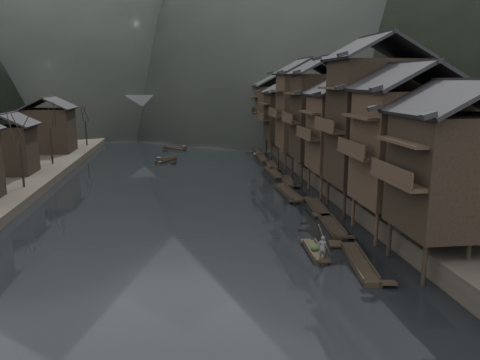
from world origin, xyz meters
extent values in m
plane|color=black|center=(0.00, 0.00, 0.00)|extent=(300.00, 300.00, 0.00)
cube|color=#2D2823|center=(35.00, 40.00, 0.90)|extent=(40.00, 200.00, 1.80)
cylinder|color=black|center=(14.20, -10.40, 1.30)|extent=(0.30, 0.30, 2.90)
cylinder|color=black|center=(14.20, -5.60, 1.30)|extent=(0.30, 0.30, 2.90)
cylinder|color=black|center=(16.95, -10.40, 1.30)|extent=(0.30, 0.30, 2.90)
cylinder|color=black|center=(16.95, -5.60, 1.30)|extent=(0.30, 0.30, 2.90)
cube|color=black|center=(17.30, -8.00, 6.29)|extent=(7.00, 6.00, 7.38)
cube|color=black|center=(13.30, -8.00, 5.92)|extent=(1.20, 5.70, 0.25)
cylinder|color=black|center=(14.20, -3.40, 1.30)|extent=(0.30, 0.30, 2.90)
cylinder|color=black|center=(14.20, 1.40, 1.30)|extent=(0.30, 0.30, 2.90)
cylinder|color=black|center=(16.95, -3.40, 1.30)|extent=(0.30, 0.30, 2.90)
cylinder|color=black|center=(16.95, 1.40, 1.30)|extent=(0.30, 0.30, 2.90)
cube|color=black|center=(17.30, -1.00, 6.94)|extent=(7.00, 6.00, 8.69)
cube|color=black|center=(13.30, -1.00, 6.51)|extent=(1.20, 5.70, 0.25)
cylinder|color=black|center=(14.20, 3.60, 1.30)|extent=(0.30, 0.30, 2.90)
cylinder|color=black|center=(14.20, 8.40, 1.30)|extent=(0.30, 0.30, 2.90)
cylinder|color=black|center=(16.95, 3.60, 1.30)|extent=(0.30, 0.30, 2.90)
cylinder|color=black|center=(16.95, 8.40, 1.30)|extent=(0.30, 0.30, 2.90)
cube|color=black|center=(17.30, 6.00, 8.24)|extent=(7.00, 6.00, 11.29)
cube|color=black|center=(13.30, 6.00, 7.68)|extent=(1.20, 5.70, 0.25)
cylinder|color=black|center=(14.20, 10.60, 1.30)|extent=(0.30, 0.30, 2.90)
cylinder|color=black|center=(14.20, 15.40, 1.30)|extent=(0.30, 0.30, 2.90)
cylinder|color=black|center=(16.95, 10.60, 1.30)|extent=(0.30, 0.30, 2.90)
cylinder|color=black|center=(16.95, 15.40, 1.30)|extent=(0.30, 0.30, 2.90)
cube|color=black|center=(17.30, 13.00, 6.58)|extent=(7.00, 6.00, 7.95)
cube|color=black|center=(13.30, 13.00, 6.18)|extent=(1.20, 5.70, 0.25)
cylinder|color=black|center=(14.20, 18.60, 1.30)|extent=(0.30, 0.30, 2.90)
cylinder|color=black|center=(14.20, 23.40, 1.30)|extent=(0.30, 0.30, 2.90)
cylinder|color=black|center=(16.95, 18.60, 1.30)|extent=(0.30, 0.30, 2.90)
cylinder|color=black|center=(16.95, 23.40, 1.30)|extent=(0.30, 0.30, 2.90)
cube|color=black|center=(17.30, 21.00, 7.70)|extent=(7.00, 6.00, 10.19)
cube|color=black|center=(13.30, 21.00, 7.19)|extent=(1.20, 5.70, 0.25)
cylinder|color=black|center=(14.20, 27.60, 1.30)|extent=(0.30, 0.30, 2.90)
cylinder|color=black|center=(14.20, 32.40, 1.30)|extent=(0.30, 0.30, 2.90)
cylinder|color=black|center=(16.95, 27.60, 1.30)|extent=(0.30, 0.30, 2.90)
cylinder|color=black|center=(16.95, 32.40, 1.30)|extent=(0.30, 0.30, 2.90)
cube|color=black|center=(17.30, 30.00, 7.77)|extent=(7.00, 6.00, 10.34)
cube|color=black|center=(13.30, 30.00, 7.25)|extent=(1.20, 5.70, 0.25)
cylinder|color=black|center=(14.20, 37.60, 1.30)|extent=(0.30, 0.30, 2.90)
cylinder|color=black|center=(14.20, 42.40, 1.30)|extent=(0.30, 0.30, 2.90)
cylinder|color=black|center=(16.95, 37.60, 1.30)|extent=(0.30, 0.30, 2.90)
cylinder|color=black|center=(16.95, 42.40, 1.30)|extent=(0.30, 0.30, 2.90)
cube|color=black|center=(17.30, 40.00, 6.34)|extent=(7.00, 6.00, 7.48)
cube|color=black|center=(13.30, 40.00, 5.97)|extent=(1.20, 5.70, 0.25)
cylinder|color=black|center=(14.20, 49.60, 1.30)|extent=(0.30, 0.30, 2.90)
cylinder|color=black|center=(14.20, 54.40, 1.30)|extent=(0.30, 0.30, 2.90)
cylinder|color=black|center=(16.95, 49.60, 1.30)|extent=(0.30, 0.30, 2.90)
cylinder|color=black|center=(16.95, 54.40, 1.30)|extent=(0.30, 0.30, 2.90)
cube|color=black|center=(17.30, 52.00, 6.79)|extent=(7.00, 6.00, 8.38)
cube|color=black|center=(13.30, 52.00, 6.37)|extent=(1.20, 5.70, 0.25)
cube|color=black|center=(-20.50, 24.00, 4.10)|extent=(5.00, 5.00, 5.80)
cube|color=black|center=(-20.50, 42.00, 4.60)|extent=(6.50, 6.50, 6.80)
cylinder|color=black|center=(-17.00, 16.03, 3.53)|extent=(0.24, 0.24, 4.67)
cylinder|color=black|center=(-17.00, 30.61, 3.66)|extent=(0.24, 0.24, 4.91)
cylinder|color=black|center=(-17.00, 49.35, 3.31)|extent=(0.24, 0.24, 4.22)
cube|color=black|center=(11.55, -6.87, 0.15)|extent=(2.06, 7.31, 0.30)
cube|color=black|center=(11.55, -6.87, 0.33)|extent=(2.10, 7.18, 0.10)
cube|color=black|center=(11.09, -3.43, 0.29)|extent=(1.05, 1.00, 0.36)
cube|color=black|center=(12.02, -10.31, 0.29)|extent=(1.05, 1.00, 0.36)
cube|color=black|center=(12.31, 1.16, 0.15)|extent=(1.65, 6.57, 0.30)
cube|color=black|center=(12.31, 1.16, 0.33)|extent=(1.69, 6.45, 0.10)
cube|color=black|center=(12.04, 4.27, 0.29)|extent=(1.00, 0.88, 0.34)
cube|color=black|center=(12.57, -1.95, 0.29)|extent=(1.00, 0.88, 0.34)
cube|color=black|center=(12.71, 6.81, 0.15)|extent=(1.53, 6.68, 0.30)
cube|color=black|center=(12.71, 6.81, 0.33)|extent=(1.58, 6.55, 0.10)
cube|color=black|center=(12.50, 9.98, 0.29)|extent=(0.99, 0.87, 0.34)
cube|color=black|center=(12.92, 3.64, 0.29)|extent=(0.99, 0.87, 0.34)
cube|color=black|center=(11.27, 12.89, 0.15)|extent=(1.52, 7.52, 0.30)
cube|color=black|center=(11.27, 12.89, 0.33)|extent=(1.56, 7.37, 0.10)
cube|color=black|center=(11.47, 16.47, 0.29)|extent=(0.98, 0.97, 0.36)
cube|color=black|center=(11.07, 9.31, 0.29)|extent=(0.98, 0.97, 0.36)
cube|color=black|center=(12.53, 18.97, 0.15)|extent=(1.90, 6.08, 0.30)
cube|color=black|center=(12.53, 18.97, 0.33)|extent=(1.94, 5.97, 0.10)
cube|color=black|center=(12.14, 21.81, 0.29)|extent=(1.03, 0.86, 0.33)
cube|color=black|center=(12.92, 16.12, 0.29)|extent=(1.03, 0.86, 0.33)
cube|color=black|center=(11.87, 24.14, 0.15)|extent=(1.14, 6.92, 0.30)
cube|color=black|center=(11.87, 24.14, 0.33)|extent=(1.20, 6.78, 0.10)
cube|color=black|center=(11.89, 27.46, 0.29)|extent=(0.94, 0.86, 0.35)
cube|color=black|center=(11.85, 20.82, 0.29)|extent=(0.94, 0.86, 0.35)
cube|color=black|center=(12.67, 29.91, 0.15)|extent=(1.71, 6.94, 0.30)
cube|color=black|center=(12.67, 29.91, 0.33)|extent=(1.75, 6.81, 0.10)
cube|color=black|center=(12.37, 33.19, 0.29)|extent=(1.01, 0.92, 0.35)
cube|color=black|center=(12.96, 26.63, 0.29)|extent=(1.01, 0.92, 0.35)
cube|color=black|center=(12.39, 36.57, 0.15)|extent=(1.61, 7.54, 0.30)
cube|color=black|center=(12.39, 36.57, 0.33)|extent=(1.66, 7.39, 0.10)
cube|color=black|center=(12.14, 40.15, 0.29)|extent=(1.00, 0.98, 0.36)
cube|color=black|center=(12.64, 32.99, 0.29)|extent=(1.00, 0.98, 0.36)
cube|color=black|center=(12.78, 42.97, 0.15)|extent=(1.36, 6.73, 0.30)
cube|color=black|center=(12.78, 42.97, 0.33)|extent=(1.41, 6.59, 0.10)
cube|color=black|center=(12.90, 46.18, 0.29)|extent=(0.97, 0.86, 0.34)
cube|color=black|center=(12.65, 39.76, 0.29)|extent=(0.97, 0.86, 0.34)
cube|color=black|center=(-2.42, 36.07, 0.15)|extent=(3.26, 4.75, 0.30)
cube|color=black|center=(-2.42, 36.07, 0.33)|extent=(3.26, 4.69, 0.10)
cube|color=black|center=(-3.57, 38.11, 0.29)|extent=(1.04, 0.95, 0.30)
cube|color=black|center=(-1.28, 34.02, 0.29)|extent=(1.04, 0.95, 0.30)
cube|color=black|center=(-1.23, 49.13, 0.15)|extent=(4.20, 4.86, 0.30)
cube|color=black|center=(-1.23, 49.13, 0.33)|extent=(4.17, 4.80, 0.10)
cube|color=black|center=(0.41, 51.16, 0.29)|extent=(1.09, 1.06, 0.31)
cube|color=black|center=(-2.88, 47.10, 0.29)|extent=(1.09, 1.06, 0.31)
cube|color=#4C4C4F|center=(0.00, 72.00, 7.20)|extent=(40.00, 6.00, 1.60)
cube|color=#4C4C4F|center=(0.00, 69.30, 8.50)|extent=(40.00, 0.50, 1.00)
cube|color=#4C4C4F|center=(0.00, 74.70, 8.50)|extent=(40.00, 0.50, 1.00)
cube|color=#4C4C4F|center=(-14.00, 72.00, 3.20)|extent=(3.20, 6.00, 6.40)
cube|color=#4C4C4F|center=(-4.50, 72.00, 3.20)|extent=(3.20, 6.00, 6.40)
cube|color=#4C4C4F|center=(4.50, 72.00, 3.20)|extent=(3.20, 6.00, 6.40)
cube|color=#4C4C4F|center=(14.00, 72.00, 3.20)|extent=(3.20, 6.00, 6.40)
cube|color=black|center=(9.19, -4.52, 0.15)|extent=(1.10, 4.14, 0.30)
cube|color=black|center=(9.19, -4.52, 0.33)|extent=(1.14, 4.06, 0.10)
cube|color=black|center=(9.08, -2.55, 0.29)|extent=(0.78, 0.56, 0.28)
cube|color=black|center=(9.29, -6.48, 0.29)|extent=(0.78, 0.56, 0.28)
ellipsoid|color=black|center=(9.18, -4.31, 0.72)|extent=(0.98, 1.28, 0.59)
imported|color=#525154|center=(9.27, -6.07, 1.25)|extent=(0.68, 0.54, 1.64)
cylinder|color=#8C7A51|center=(9.47, -6.07, 3.78)|extent=(1.82, 2.20, 3.43)
camera|label=1|loc=(0.00, -35.04, 12.04)|focal=35.00mm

